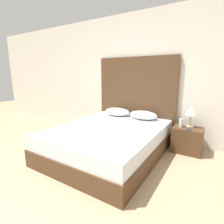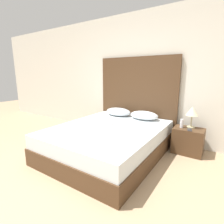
{
  "view_description": "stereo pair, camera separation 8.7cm",
  "coord_description": "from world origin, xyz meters",
  "px_view_note": "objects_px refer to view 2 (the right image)",
  "views": [
    {
      "loc": [
        1.61,
        -0.97,
        1.43
      ],
      "look_at": [
        0.01,
        1.62,
        0.76
      ],
      "focal_mm": 28.0,
      "sensor_mm": 36.0,
      "label": 1
    },
    {
      "loc": [
        1.68,
        -0.93,
        1.43
      ],
      "look_at": [
        0.01,
        1.62,
        0.76
      ],
      "focal_mm": 28.0,
      "sensor_mm": 36.0,
      "label": 2
    }
  ],
  "objects_px": {
    "table_lamp": "(192,112)",
    "nightstand": "(188,141)",
    "phone_on_nightstand": "(190,130)",
    "phone_on_bed": "(111,124)",
    "bed": "(109,141)"
  },
  "relations": [
    {
      "from": "nightstand",
      "to": "table_lamp",
      "type": "relative_size",
      "value": 1.32
    },
    {
      "from": "nightstand",
      "to": "table_lamp",
      "type": "xyz_separation_m",
      "value": [
        0.01,
        0.07,
        0.53
      ]
    },
    {
      "from": "phone_on_bed",
      "to": "phone_on_nightstand",
      "type": "relative_size",
      "value": 0.97
    },
    {
      "from": "phone_on_nightstand",
      "to": "phone_on_bed",
      "type": "bearing_deg",
      "value": -155.07
    },
    {
      "from": "nightstand",
      "to": "phone_on_nightstand",
      "type": "distance_m",
      "value": 0.26
    },
    {
      "from": "table_lamp",
      "to": "nightstand",
      "type": "bearing_deg",
      "value": -100.05
    },
    {
      "from": "phone_on_bed",
      "to": "nightstand",
      "type": "height_order",
      "value": "phone_on_bed"
    },
    {
      "from": "table_lamp",
      "to": "phone_on_nightstand",
      "type": "distance_m",
      "value": 0.33
    },
    {
      "from": "phone_on_bed",
      "to": "table_lamp",
      "type": "relative_size",
      "value": 0.4
    },
    {
      "from": "table_lamp",
      "to": "phone_on_bed",
      "type": "bearing_deg",
      "value": -149.06
    },
    {
      "from": "bed",
      "to": "table_lamp",
      "type": "height_order",
      "value": "table_lamp"
    },
    {
      "from": "phone_on_bed",
      "to": "phone_on_nightstand",
      "type": "xyz_separation_m",
      "value": [
        1.25,
        0.58,
        -0.04
      ]
    },
    {
      "from": "nightstand",
      "to": "table_lamp",
      "type": "bearing_deg",
      "value": 79.95
    },
    {
      "from": "bed",
      "to": "table_lamp",
      "type": "xyz_separation_m",
      "value": [
        1.2,
        0.89,
        0.51
      ]
    },
    {
      "from": "phone_on_bed",
      "to": "table_lamp",
      "type": "bearing_deg",
      "value": 30.94
    }
  ]
}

